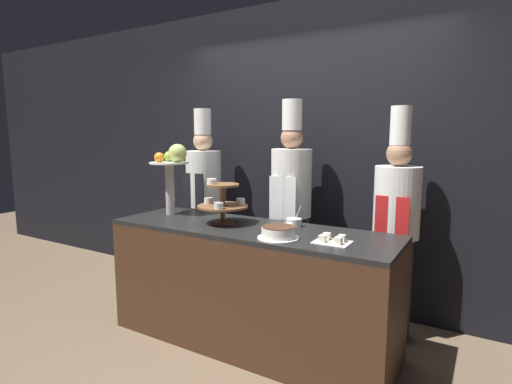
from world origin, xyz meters
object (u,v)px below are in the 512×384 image
Objects in this scene: chef_left at (204,194)px; chef_center_left at (291,199)px; tiered_stand at (222,202)px; cake_square_tray at (332,240)px; serving_bowl_far at (294,222)px; cake_round at (278,233)px; chef_center_right at (396,218)px; cup_white at (288,227)px; fruit_pedestal at (172,166)px.

chef_center_left is (0.96, -0.00, 0.02)m from chef_left.
chef_left is (-0.69, 0.65, -0.07)m from tiered_stand.
serving_bowl_far is (-0.41, 0.30, 0.01)m from cake_square_tray.
chef_left is (-1.26, 0.83, 0.06)m from cake_round.
serving_bowl_far is at bearing -144.61° from chef_center_right.
chef_center_left is at bearing -0.00° from chef_left.
cup_white is at bearing -80.74° from serving_bowl_far.
tiered_stand is 0.22× the size of chef_center_right.
cake_round is 1.22× the size of cake_square_tray.
cup_white is at bearing 99.72° from cake_round.
cake_square_tray is 0.79m from chef_center_right.
fruit_pedestal is 1.23m from cake_round.
tiered_stand reaches higher than cake_round.
chef_center_left is (0.84, 0.57, -0.30)m from fruit_pedestal.
tiered_stand is 0.95m from chef_left.
chef_left is at bearing 146.73° from cake_round.
chef_left is 0.96m from chef_center_left.
chef_center_right reaches higher than serving_bowl_far.
fruit_pedestal reaches higher than cup_white.
chef_center_right reaches higher than fruit_pedestal.
chef_center_right reaches higher than cup_white.
chef_center_right is at bearing 29.31° from tiered_stand.
cake_square_tray is 0.13× the size of chef_center_right.
tiered_stand is 1.40× the size of cake_round.
cup_white is (-0.04, 0.21, -0.01)m from cake_round.
chef_center_right is at bearing 18.44° from fruit_pedestal.
serving_bowl_far is 0.09× the size of chef_center_left.
chef_center_right is at bearing 44.98° from cup_white.
chef_left is at bearing 101.76° from fruit_pedestal.
chef_center_right reaches higher than cake_round.
tiered_stand is 0.56m from cup_white.
serving_bowl_far is at bearing 99.26° from cup_white.
chef_left is 1.02× the size of chef_center_right.
fruit_pedestal is at bearing 173.24° from cake_square_tray.
chef_center_left is (-0.65, 0.75, 0.10)m from cake_square_tray.
chef_center_left is at bearing -180.00° from chef_center_right.
cake_round is at bearing -12.56° from fruit_pedestal.
chef_center_left reaches higher than chef_center_right.
cake_round is at bearing -17.33° from tiered_stand.
chef_center_left reaches higher than fruit_pedestal.
tiered_stand is at bearing -43.41° from chef_left.
chef_center_left is at bearing 118.25° from serving_bowl_far.
fruit_pedestal is 2.66× the size of cake_square_tray.
tiered_stand is 1.33m from chef_center_right.
chef_center_left is (-0.31, 0.83, 0.08)m from cake_round.
cake_round is 0.35m from cake_square_tray.
cup_white reaches higher than cake_square_tray.
fruit_pedestal is at bearing -145.54° from chef_center_left.
cake_square_tray is at bearing -107.40° from chef_center_right.
chef_left reaches higher than chef_center_right.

